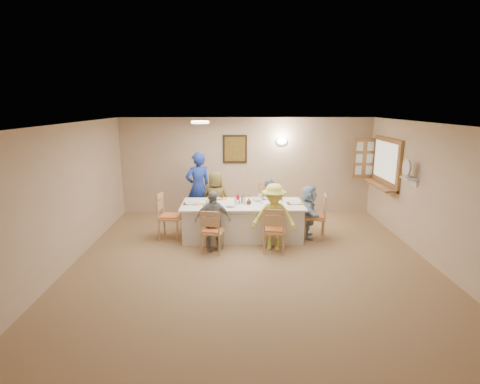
{
  "coord_description": "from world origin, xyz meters",
  "views": [
    {
      "loc": [
        -0.31,
        -6.13,
        2.82
      ],
      "look_at": [
        -0.2,
        1.4,
        1.05
      ],
      "focal_mm": 28.0,
      "sensor_mm": 36.0,
      "label": 1
    }
  ],
  "objects_px": {
    "serving_hatch": "(386,163)",
    "chair_back_right": "(267,205)",
    "diner_back_right": "(268,204)",
    "chair_back_left": "(216,206)",
    "chair_left_end": "(170,216)",
    "condiment_ketchup": "(238,198)",
    "diner_back_left": "(216,200)",
    "diner_right_end": "(309,212)",
    "chair_front_left": "(213,230)",
    "diner_front_right": "(274,217)",
    "dining_table": "(243,221)",
    "chair_front_right": "(274,229)",
    "chair_right_end": "(315,216)",
    "desk_fan": "(408,171)",
    "caregiver": "(198,188)",
    "diner_front_left": "(213,221)"
  },
  "relations": [
    {
      "from": "dining_table",
      "to": "chair_back_left",
      "type": "xyz_separation_m",
      "value": [
        -0.6,
        0.8,
        0.11
      ]
    },
    {
      "from": "chair_back_right",
      "to": "diner_front_right",
      "type": "distance_m",
      "value": 1.49
    },
    {
      "from": "serving_hatch",
      "to": "chair_front_right",
      "type": "xyz_separation_m",
      "value": [
        -2.75,
        -1.65,
        -1.04
      ]
    },
    {
      "from": "chair_front_right",
      "to": "caregiver",
      "type": "bearing_deg",
      "value": -40.39
    },
    {
      "from": "chair_back_left",
      "to": "diner_back_right",
      "type": "distance_m",
      "value": 1.21
    },
    {
      "from": "chair_right_end",
      "to": "diner_back_left",
      "type": "xyz_separation_m",
      "value": [
        -2.15,
        0.68,
        0.19
      ]
    },
    {
      "from": "condiment_ketchup",
      "to": "caregiver",
      "type": "bearing_deg",
      "value": 130.68
    },
    {
      "from": "diner_back_right",
      "to": "condiment_ketchup",
      "type": "height_order",
      "value": "diner_back_right"
    },
    {
      "from": "chair_front_left",
      "to": "condiment_ketchup",
      "type": "distance_m",
      "value": 1.07
    },
    {
      "from": "serving_hatch",
      "to": "chair_back_right",
      "type": "distance_m",
      "value": 2.92
    },
    {
      "from": "desk_fan",
      "to": "chair_back_left",
      "type": "xyz_separation_m",
      "value": [
        -3.84,
        1.3,
        -1.06
      ]
    },
    {
      "from": "chair_right_end",
      "to": "condiment_ketchup",
      "type": "bearing_deg",
      "value": -81.19
    },
    {
      "from": "desk_fan",
      "to": "chair_left_end",
      "type": "distance_m",
      "value": 4.93
    },
    {
      "from": "chair_back_left",
      "to": "diner_right_end",
      "type": "relative_size",
      "value": 0.85
    },
    {
      "from": "dining_table",
      "to": "chair_back_left",
      "type": "height_order",
      "value": "chair_back_left"
    },
    {
      "from": "chair_front_right",
      "to": "dining_table",
      "type": "bearing_deg",
      "value": -43.75
    },
    {
      "from": "dining_table",
      "to": "diner_back_left",
      "type": "distance_m",
      "value": 0.95
    },
    {
      "from": "chair_left_end",
      "to": "diner_right_end",
      "type": "bearing_deg",
      "value": -84.73
    },
    {
      "from": "diner_back_right",
      "to": "chair_front_left",
      "type": "bearing_deg",
      "value": 42.17
    },
    {
      "from": "dining_table",
      "to": "chair_front_right",
      "type": "relative_size",
      "value": 2.81
    },
    {
      "from": "serving_hatch",
      "to": "caregiver",
      "type": "height_order",
      "value": "serving_hatch"
    },
    {
      "from": "diner_back_left",
      "to": "caregiver",
      "type": "height_order",
      "value": "caregiver"
    },
    {
      "from": "chair_back_left",
      "to": "chair_left_end",
      "type": "height_order",
      "value": "chair_left_end"
    },
    {
      "from": "desk_fan",
      "to": "chair_front_left",
      "type": "relative_size",
      "value": 0.34
    },
    {
      "from": "desk_fan",
      "to": "dining_table",
      "type": "xyz_separation_m",
      "value": [
        -3.24,
        0.5,
        -1.17
      ]
    },
    {
      "from": "desk_fan",
      "to": "chair_front_left",
      "type": "bearing_deg",
      "value": -175.53
    },
    {
      "from": "diner_back_left",
      "to": "diner_front_left",
      "type": "distance_m",
      "value": 1.36
    },
    {
      "from": "chair_back_right",
      "to": "condiment_ketchup",
      "type": "height_order",
      "value": "chair_back_right"
    },
    {
      "from": "serving_hatch",
      "to": "chair_front_left",
      "type": "relative_size",
      "value": 1.69
    },
    {
      "from": "chair_right_end",
      "to": "diner_right_end",
      "type": "distance_m",
      "value": 0.16
    },
    {
      "from": "diner_back_left",
      "to": "diner_right_end",
      "type": "distance_m",
      "value": 2.13
    },
    {
      "from": "diner_back_left",
      "to": "diner_right_end",
      "type": "height_order",
      "value": "diner_back_left"
    },
    {
      "from": "chair_right_end",
      "to": "caregiver",
      "type": "distance_m",
      "value": 2.87
    },
    {
      "from": "chair_back_right",
      "to": "condiment_ketchup",
      "type": "relative_size",
      "value": 4.78
    },
    {
      "from": "chair_front_left",
      "to": "diner_right_end",
      "type": "distance_m",
      "value": 2.18
    },
    {
      "from": "desk_fan",
      "to": "diner_front_right",
      "type": "xyz_separation_m",
      "value": [
        -2.64,
        -0.18,
        -0.88
      ]
    },
    {
      "from": "diner_front_right",
      "to": "diner_right_end",
      "type": "bearing_deg",
      "value": 51.27
    },
    {
      "from": "chair_right_end",
      "to": "diner_front_right",
      "type": "xyz_separation_m",
      "value": [
        -0.95,
        -0.68,
        0.19
      ]
    },
    {
      "from": "diner_front_right",
      "to": "condiment_ketchup",
      "type": "bearing_deg",
      "value": 145.62
    },
    {
      "from": "diner_back_right",
      "to": "chair_back_right",
      "type": "bearing_deg",
      "value": -98.79
    },
    {
      "from": "chair_back_left",
      "to": "chair_front_left",
      "type": "distance_m",
      "value": 1.6
    },
    {
      "from": "chair_front_right",
      "to": "diner_back_right",
      "type": "relative_size",
      "value": 0.79
    },
    {
      "from": "chair_front_left",
      "to": "diner_front_right",
      "type": "height_order",
      "value": "diner_front_right"
    },
    {
      "from": "desk_fan",
      "to": "serving_hatch",
      "type": "bearing_deg",
      "value": 85.34
    },
    {
      "from": "diner_front_right",
      "to": "diner_right_end",
      "type": "distance_m",
      "value": 1.07
    },
    {
      "from": "dining_table",
      "to": "diner_back_right",
      "type": "xyz_separation_m",
      "value": [
        0.6,
        0.68,
        0.2
      ]
    },
    {
      "from": "serving_hatch",
      "to": "diner_back_right",
      "type": "bearing_deg",
      "value": -176.46
    },
    {
      "from": "dining_table",
      "to": "caregiver",
      "type": "relative_size",
      "value": 1.5
    },
    {
      "from": "chair_right_end",
      "to": "diner_back_right",
      "type": "bearing_deg",
      "value": -115.27
    },
    {
      "from": "chair_back_left",
      "to": "diner_front_right",
      "type": "relative_size",
      "value": 0.73
    }
  ]
}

